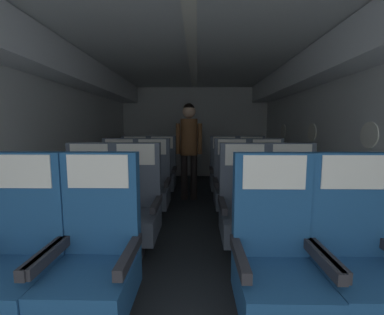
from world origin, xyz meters
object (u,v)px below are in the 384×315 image
seat_a_right_window (276,263)px  seat_a_right_aisle (356,263)px  seat_a_left_aisle (95,260)px  seat_d_left_window (134,173)px  seat_b_right_window (245,210)px  seat_d_right_aisle (252,174)px  flight_attendant (189,141)px  seat_b_right_aisle (293,210)px  seat_d_right_window (224,173)px  seat_d_left_aisle (162,173)px  seat_a_left_window (16,260)px  seat_b_left_window (87,209)px  seat_c_left_window (118,186)px  seat_c_right_window (232,186)px  seat_c_left_aisle (152,186)px  seat_c_right_aisle (267,187)px  seat_b_left_aisle (135,209)px

seat_a_right_window → seat_a_right_aisle: bearing=1.6°
seat_a_left_aisle → seat_d_left_window: 2.80m
seat_b_right_window → seat_d_right_aisle: same height
seat_d_right_aisle → flight_attendant: 1.17m
seat_b_right_aisle → seat_d_right_window: 1.89m
seat_d_left_window → seat_d_left_aisle: bearing=0.5°
seat_a_left_window → seat_b_left_window: (0.01, 0.94, 0.00)m
seat_a_right_window → seat_b_left_window: 1.75m
seat_a_right_aisle → seat_c_left_window: size_ratio=1.00×
seat_a_right_window → seat_c_right_window: same height
seat_b_left_window → seat_d_left_window: bearing=90.3°
seat_b_right_window → seat_c_left_aisle: size_ratio=1.00×
seat_c_left_window → seat_c_right_window: (1.49, 0.01, 0.00)m
seat_d_left_window → seat_d_right_aisle: bearing=0.3°
seat_b_right_aisle → seat_c_right_window: (-0.44, 0.92, 0.00)m
seat_c_right_aisle → seat_b_left_aisle: bearing=-148.3°
seat_c_left_aisle → seat_d_right_window: 1.39m
seat_a_left_window → seat_d_right_aisle: same height
seat_a_right_window → seat_d_left_aisle: bearing=110.5°
seat_a_right_aisle → seat_d_left_aisle: (-1.50, 2.76, 0.00)m
seat_c_left_aisle → seat_c_right_window: (1.04, 0.01, 0.00)m
seat_d_left_window → flight_attendant: flight_attendant is taller
seat_b_right_aisle → seat_d_right_window: same height
seat_a_right_window → seat_c_right_aisle: 1.91m
seat_c_right_window → seat_d_right_aisle: bearing=63.9°
seat_b_left_window → seat_d_right_window: size_ratio=1.00×
seat_a_right_window → seat_c_left_window: bearing=128.5°
seat_d_right_window → seat_c_left_window: bearing=-148.1°
seat_a_left_window → seat_d_right_window: size_ratio=1.00×
seat_a_left_window → seat_b_left_aisle: (0.46, 0.94, 0.00)m
seat_a_right_window → seat_b_left_window: size_ratio=1.00×
seat_c_right_window → flight_attendant: size_ratio=0.67×
seat_d_left_aisle → seat_d_right_aisle: 1.49m
seat_a_right_window → seat_c_left_aisle: size_ratio=1.00×
seat_b_right_aisle → seat_c_right_window: size_ratio=1.00×
seat_b_right_aisle → seat_a_left_window: bearing=-154.1°
seat_b_right_window → seat_b_left_window: bearing=179.4°
seat_a_right_aisle → seat_c_left_window: same height
seat_b_right_window → seat_d_left_window: bearing=128.8°
seat_b_left_window → seat_c_right_aisle: bearing=25.4°
seat_b_left_aisle → seat_a_right_aisle: bearing=-31.7°
seat_b_left_window → seat_b_right_window: bearing=-0.6°
seat_b_right_aisle → seat_d_left_window: 2.67m
seat_a_left_window → seat_c_left_window: same height
seat_a_right_window → seat_b_right_window: (-0.00, 0.92, 0.00)m
seat_d_left_window → seat_d_right_window: 1.49m
seat_c_left_aisle → seat_c_right_window: 1.04m
seat_a_right_aisle → seat_b_left_window: 2.15m
seat_d_left_aisle → seat_d_right_aisle: bearing=0.2°
seat_a_left_window → seat_b_right_aisle: (1.94, 0.94, 0.00)m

